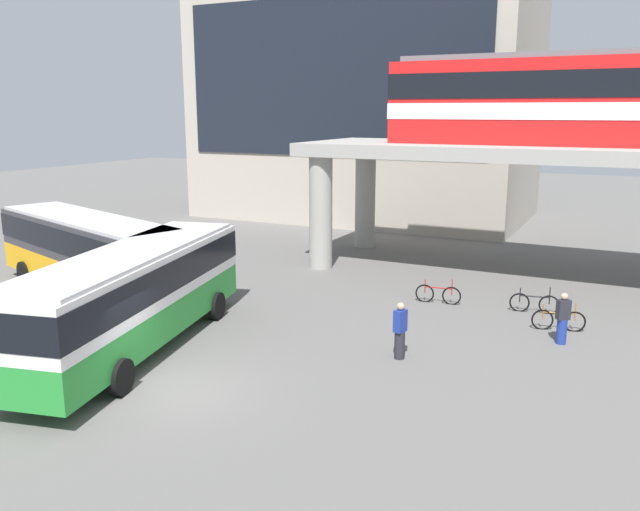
{
  "coord_description": "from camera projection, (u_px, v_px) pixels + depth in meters",
  "views": [
    {
      "loc": [
        10.79,
        -12.91,
        7.38
      ],
      "look_at": [
        0.53,
        7.92,
        2.2
      ],
      "focal_mm": 36.55,
      "sensor_mm": 36.0,
      "label": 1
    }
  ],
  "objects": [
    {
      "name": "pedestrian_by_bike_rack",
      "position": [
        562.0,
        320.0,
        20.92
      ],
      "size": [
        0.48,
        0.45,
        1.7
      ],
      "color": "navy",
      "rests_on": "ground_plane"
    },
    {
      "name": "bicycle_black",
      "position": [
        534.0,
        303.0,
        24.25
      ],
      "size": [
        1.78,
        0.33,
        1.04
      ],
      "color": "black",
      "rests_on": "ground_plane"
    },
    {
      "name": "station_building",
      "position": [
        367.0,
        94.0,
        45.44
      ],
      "size": [
        22.13,
        12.67,
        17.07
      ],
      "color": "#B2A899",
      "rests_on": "ground_plane"
    },
    {
      "name": "ground_plane",
      "position": [
        331.0,
        297.0,
        26.32
      ],
      "size": [
        120.0,
        120.0,
        0.0
      ],
      "primitive_type": "plane",
      "color": "#605E5B"
    },
    {
      "name": "bus_main",
      "position": [
        134.0,
        289.0,
        20.08
      ],
      "size": [
        4.91,
        11.33,
        3.22
      ],
      "color": "#268C33",
      "rests_on": "ground_plane"
    },
    {
      "name": "bus_secondary",
      "position": [
        87.0,
        247.0,
        26.39
      ],
      "size": [
        11.28,
        5.87,
        3.22
      ],
      "color": "orange",
      "rests_on": "ground_plane"
    },
    {
      "name": "pedestrian_near_building",
      "position": [
        400.0,
        332.0,
        19.65
      ],
      "size": [
        0.36,
        0.46,
        1.77
      ],
      "color": "#26262D",
      "rests_on": "ground_plane"
    },
    {
      "name": "bicycle_red",
      "position": [
        438.0,
        294.0,
        25.44
      ],
      "size": [
        1.79,
        0.26,
        1.04
      ],
      "color": "black",
      "rests_on": "ground_plane"
    },
    {
      "name": "bicycle_brown",
      "position": [
        558.0,
        320.0,
        22.28
      ],
      "size": [
        1.75,
        0.49,
        1.04
      ],
      "color": "black",
      "rests_on": "ground_plane"
    }
  ]
}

